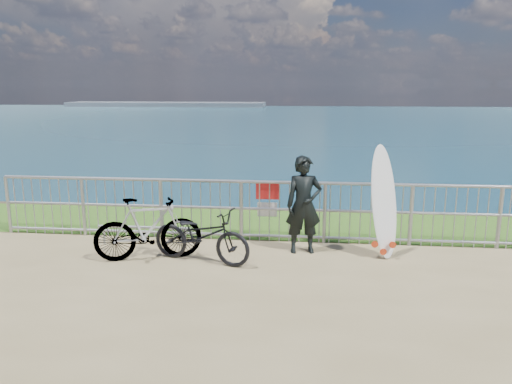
# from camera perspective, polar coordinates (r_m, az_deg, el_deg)

# --- Properties ---
(grass_strip) EXTENTS (120.00, 120.00, 0.00)m
(grass_strip) POSITION_cam_1_polar(r_m,az_deg,el_deg) (10.22, 1.96, -3.68)
(grass_strip) COLOR #2F5C19
(grass_strip) RESTS_ON ground
(seascape) EXTENTS (260.00, 260.00, 5.00)m
(seascape) POSITION_cam_1_polar(r_m,az_deg,el_deg) (161.00, -10.11, 9.62)
(seascape) COLOR brown
(seascape) RESTS_ON ground
(railing) EXTENTS (10.06, 0.10, 1.13)m
(railing) POSITION_cam_1_polar(r_m,az_deg,el_deg) (9.01, 1.59, -2.10)
(railing) COLOR #93969C
(railing) RESTS_ON ground
(surfer) EXTENTS (0.66, 0.50, 1.65)m
(surfer) POSITION_cam_1_polar(r_m,az_deg,el_deg) (8.41, 5.48, -1.47)
(surfer) COLOR black
(surfer) RESTS_ON ground
(surfboard) EXTENTS (0.64, 0.62, 1.87)m
(surfboard) POSITION_cam_1_polar(r_m,az_deg,el_deg) (8.42, 14.41, -1.55)
(surfboard) COLOR white
(surfboard) RESTS_ON ground
(bicycle_near) EXTENTS (1.79, 1.04, 0.89)m
(bicycle_near) POSITION_cam_1_polar(r_m,az_deg,el_deg) (8.04, -6.29, -4.94)
(bicycle_near) COLOR black
(bicycle_near) RESTS_ON ground
(bicycle_far) EXTENTS (1.79, 0.99, 1.04)m
(bicycle_far) POSITION_cam_1_polar(r_m,az_deg,el_deg) (8.28, -12.25, -4.13)
(bicycle_far) COLOR black
(bicycle_far) RESTS_ON ground
(bike_rack) EXTENTS (1.69, 0.05, 0.35)m
(bike_rack) POSITION_cam_1_polar(r_m,az_deg,el_deg) (9.08, -12.68, -4.19)
(bike_rack) COLOR #93969C
(bike_rack) RESTS_ON ground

